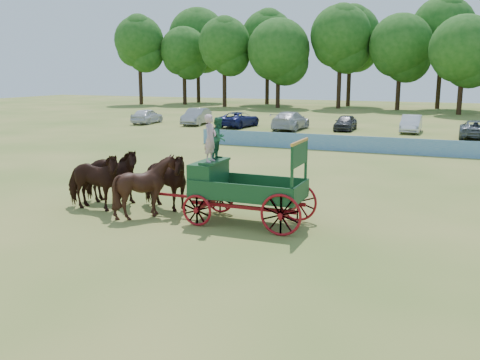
# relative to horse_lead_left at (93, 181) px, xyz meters

# --- Properties ---
(ground) EXTENTS (160.00, 160.00, 0.00)m
(ground) POSITION_rel_horse_lead_left_xyz_m (9.35, 0.87, -1.12)
(ground) COLOR tan
(ground) RESTS_ON ground
(horse_lead_left) EXTENTS (2.68, 1.26, 2.24)m
(horse_lead_left) POSITION_rel_horse_lead_left_xyz_m (0.00, 0.00, 0.00)
(horse_lead_left) COLOR black
(horse_lead_left) RESTS_ON ground
(horse_lead_right) EXTENTS (2.78, 1.51, 2.24)m
(horse_lead_right) POSITION_rel_horse_lead_left_xyz_m (0.00, 1.10, 0.00)
(horse_lead_right) COLOR black
(horse_lead_right) RESTS_ON ground
(horse_wheel_left) EXTENTS (2.33, 2.14, 2.25)m
(horse_wheel_left) POSITION_rel_horse_lead_left_xyz_m (2.40, 0.00, 0.00)
(horse_wheel_left) COLOR black
(horse_wheel_left) RESTS_ON ground
(horse_wheel_right) EXTENTS (2.88, 1.85, 2.24)m
(horse_wheel_right) POSITION_rel_horse_lead_left_xyz_m (2.40, 1.10, 0.00)
(horse_wheel_right) COLOR black
(horse_wheel_right) RESTS_ON ground
(farm_dray) EXTENTS (6.00, 2.00, 3.77)m
(farm_dray) POSITION_rel_horse_lead_left_xyz_m (5.37, 0.57, 0.50)
(farm_dray) COLOR #A5101A
(farm_dray) RESTS_ON ground
(sponsor_banner) EXTENTS (26.00, 0.08, 1.05)m
(sponsor_banner) POSITION_rel_horse_lead_left_xyz_m (8.35, 18.87, -0.60)
(sponsor_banner) COLOR #206EB1
(sponsor_banner) RESTS_ON ground
(parked_cars) EXTENTS (57.92, 7.63, 1.65)m
(parked_cars) POSITION_rel_horse_lead_left_xyz_m (12.85, 30.80, -0.35)
(parked_cars) COLOR silver
(parked_cars) RESTS_ON ground
(treeline) EXTENTS (90.30, 20.11, 15.50)m
(treeline) POSITION_rel_horse_lead_left_xyz_m (6.18, 60.54, 8.26)
(treeline) COLOR #382314
(treeline) RESTS_ON ground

